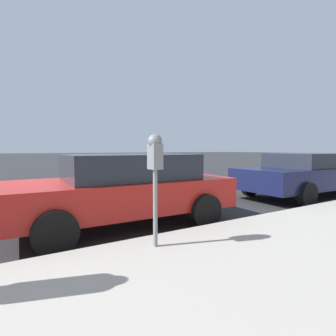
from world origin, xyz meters
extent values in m
plane|color=#2B2B2D|center=(0.00, 0.00, 0.00)|extent=(220.00, 220.00, 0.00)
cylinder|color=gray|center=(-2.64, -0.85, 0.69)|extent=(0.06, 0.06, 1.05)
cube|color=gray|center=(-2.64, -0.85, 1.38)|extent=(0.20, 0.14, 0.34)
sphere|color=gray|center=(-2.64, -0.85, 1.59)|extent=(0.19, 0.19, 0.19)
cube|color=gold|center=(-2.54, -0.85, 1.34)|extent=(0.01, 0.11, 0.12)
cube|color=black|center=(-2.54, -0.85, 1.46)|extent=(0.01, 0.10, 0.08)
cube|color=#B21E19|center=(-0.95, -1.03, 0.61)|extent=(1.90, 4.27, 0.58)
cube|color=#232833|center=(-0.95, -1.20, 1.14)|extent=(1.65, 2.40, 0.48)
cylinder|color=black|center=(-1.82, 0.30, 0.32)|extent=(0.23, 0.64, 0.64)
cylinder|color=black|center=(-0.01, 0.26, 0.32)|extent=(0.23, 0.64, 0.64)
cylinder|color=black|center=(-1.88, -2.32, 0.32)|extent=(0.23, 0.64, 0.64)
cylinder|color=black|center=(-0.07, -2.36, 0.32)|extent=(0.23, 0.64, 0.64)
cube|color=#14193D|center=(-0.95, -7.23, 0.62)|extent=(1.99, 5.01, 0.61)
cube|color=#232833|center=(-0.95, -7.42, 1.14)|extent=(1.72, 2.82, 0.43)
cylinder|color=black|center=(-1.85, -5.67, 0.32)|extent=(0.23, 0.64, 0.64)
cylinder|color=black|center=(0.03, -5.71, 0.32)|extent=(0.23, 0.64, 0.64)
cylinder|color=black|center=(-0.04, -8.79, 0.32)|extent=(0.23, 0.64, 0.64)
camera|label=1|loc=(-5.70, 0.79, 1.48)|focal=28.00mm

